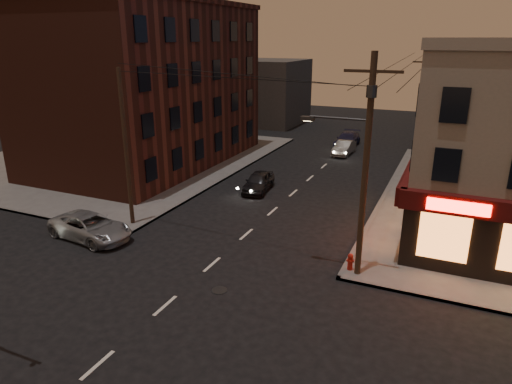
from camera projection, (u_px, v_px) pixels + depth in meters
The scene contains 14 objects.
ground at pixel (165, 306), 19.08m from camera, with size 120.00×120.00×0.00m, color black.
sidewalk_nw at pixel (122, 157), 42.43m from camera, with size 24.00×28.00×0.15m, color #514F4C.
brick_apartment at pixel (147, 87), 38.97m from camera, with size 12.00×20.00×13.00m, color #4A2117.
bg_building_ne_a at pixel (501, 113), 45.45m from camera, with size 10.00×12.00×7.00m, color #3F3D3A.
bg_building_nw at pixel (267, 92), 59.15m from camera, with size 9.00×10.00×8.00m, color #3F3D3A.
bg_building_ne_b at pixel (476, 101), 58.50m from camera, with size 8.00×8.00×6.00m, color #3F3D3A.
utility_pole_main at pixel (364, 157), 19.68m from camera, with size 4.20×0.44×10.00m.
utility_pole_far at pixel (420, 105), 42.66m from camera, with size 0.26×0.26×9.00m, color #382619.
utility_pole_west at pixel (126, 149), 25.83m from camera, with size 0.24×0.24×9.00m, color #382619.
suv_cross at pixel (90, 227), 25.27m from camera, with size 2.32×5.02×1.40m, color gray.
sedan_near at pixel (258, 182), 33.21m from camera, with size 1.64×4.07×1.39m, color black.
sedan_mid at pixel (344, 148), 43.58m from camera, with size 1.39×3.99×1.31m, color slate.
sedan_far at pixel (347, 140), 46.84m from camera, with size 1.99×4.89×1.42m, color #1C1C38.
fire_hydrant at pixel (350, 261), 21.62m from camera, with size 0.37×0.37×0.83m.
Camera 1 is at (10.20, -13.57, 10.64)m, focal length 32.00 mm.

